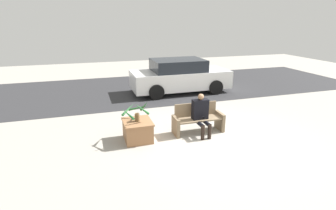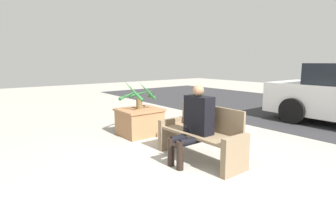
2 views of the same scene
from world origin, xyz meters
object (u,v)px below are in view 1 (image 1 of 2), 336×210
Objects in this scene: person_seated at (201,113)px; parked_car at (180,76)px; bench at (198,119)px; potted_plant at (136,111)px; planter_box at (138,130)px.

parked_car is (0.98, 4.57, 0.08)m from person_seated.
bench is 1.84× the size of potted_plant.
bench is at bearing -0.01° from potted_plant.
bench is 1.86m from potted_plant.
person_seated is (0.02, -0.17, 0.26)m from bench.
potted_plant is at bearing 179.99° from bench.
person_seated is at bearing -4.49° from planter_box.
person_seated is 1.86m from planter_box.
parked_car is at bearing 57.44° from potted_plant.
parked_car is at bearing 77.14° from bench.
parked_car is (2.80, 4.43, 0.44)m from planter_box.
potted_plant is at bearing -122.56° from parked_car.
potted_plant is at bearing 174.57° from person_seated.
planter_box is 0.55m from potted_plant.
parked_car is (2.81, 4.40, -0.11)m from potted_plant.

